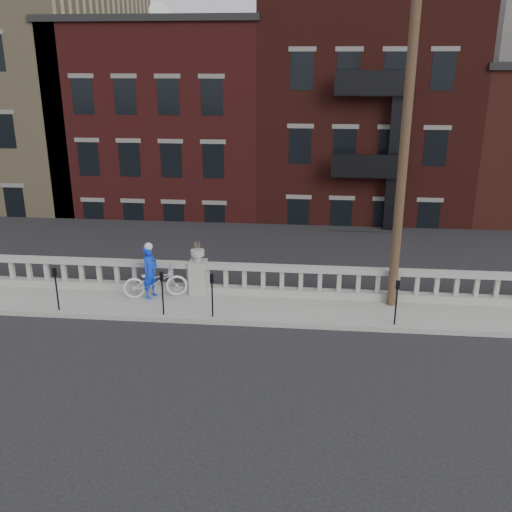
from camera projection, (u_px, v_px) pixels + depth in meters
The scene contains 12 objects.
ground at pixel (170, 355), 15.15m from camera, with size 120.00×120.00×0.00m, color black.
sidewalk at pixel (193, 306), 17.94m from camera, with size 32.00×2.20×0.15m, color gray.
balustrade at pixel (198, 278), 18.65m from camera, with size 28.00×0.34×1.03m.
planter_pedestal at pixel (198, 273), 18.59m from camera, with size 0.55×0.55×1.76m.
lower_level at pixel (265, 140), 35.90m from camera, with size 80.00×44.00×20.80m.
utility_pole at pixel (405, 141), 16.23m from camera, with size 1.60×0.28×10.00m.
parking_meter_a at pixel (56, 284), 17.22m from camera, with size 0.10×0.09×1.36m.
parking_meter_b at pixel (162, 288), 16.91m from camera, with size 0.10×0.09×1.36m.
parking_meter_c at pixel (212, 290), 16.77m from camera, with size 0.10×0.09×1.36m.
parking_meter_d at pixel (397, 297), 16.26m from camera, with size 0.10×0.09×1.36m.
bicycle at pixel (155, 281), 18.30m from camera, with size 0.71×2.05×1.07m, color silver.
cyclist at pixel (150, 272), 18.18m from camera, with size 0.63×0.41×1.73m, color #0E35D5.
Camera 1 is at (3.62, -13.16, 7.43)m, focal length 40.00 mm.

